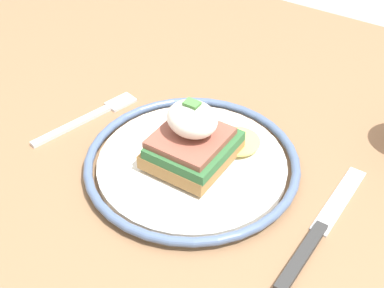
{
  "coord_description": "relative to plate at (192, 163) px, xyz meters",
  "views": [
    {
      "loc": [
        0.21,
        -0.38,
        1.15
      ],
      "look_at": [
        -0.03,
        -0.02,
        0.78
      ],
      "focal_mm": 50.0,
      "sensor_mm": 36.0,
      "label": 1
    }
  ],
  "objects": [
    {
      "name": "dining_table",
      "position": [
        0.03,
        0.02,
        -0.11
      ],
      "size": [
        1.15,
        0.85,
        0.75
      ],
      "color": "#846042",
      "rests_on": "ground_plane"
    },
    {
      "name": "plate",
      "position": [
        0.0,
        0.0,
        0.0
      ],
      "size": [
        0.24,
        0.24,
        0.02
      ],
      "color": "silver",
      "rests_on": "dining_table"
    },
    {
      "name": "fork",
      "position": [
        -0.16,
        0.01,
        -0.01
      ],
      "size": [
        0.05,
        0.15,
        0.0
      ],
      "color": "silver",
      "rests_on": "dining_table"
    },
    {
      "name": "sandwich",
      "position": [
        0.0,
        0.0,
        0.03
      ],
      "size": [
        0.09,
        0.12,
        0.07
      ],
      "color": "#9E703D",
      "rests_on": "plate"
    },
    {
      "name": "knife",
      "position": [
        0.15,
        -0.01,
        -0.01
      ],
      "size": [
        0.02,
        0.19,
        0.01
      ],
      "color": "#2D2D2D",
      "rests_on": "dining_table"
    }
  ]
}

